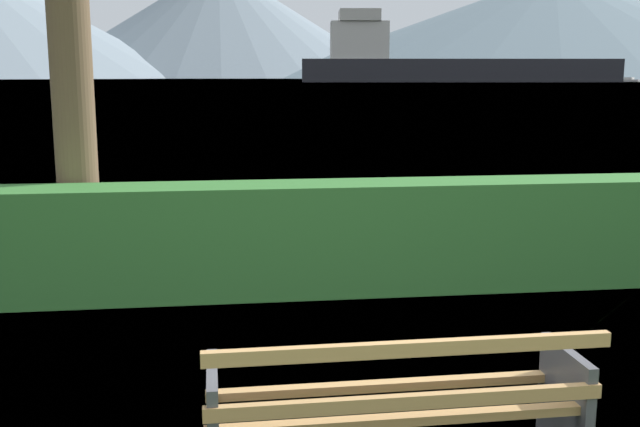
% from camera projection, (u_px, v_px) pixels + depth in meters
% --- Properties ---
extents(water_surface, '(620.00, 620.00, 0.00)m').
position_uv_depth(water_surface, '(222.00, 80.00, 304.77)').
color(water_surface, '#6B8EA3').
rests_on(water_surface, ground_plane).
extents(park_bench, '(1.81, 0.59, 0.87)m').
position_uv_depth(park_bench, '(397.00, 411.00, 3.55)').
color(park_bench, tan).
rests_on(park_bench, ground_plane).
extents(hedge_row, '(8.53, 0.63, 1.02)m').
position_uv_depth(hedge_row, '(310.00, 238.00, 6.96)').
color(hedge_row, '#387A33').
rests_on(hedge_row, ground_plane).
extents(cargo_ship_large, '(94.42, 24.78, 20.80)m').
position_uv_depth(cargo_ship_large, '(435.00, 62.00, 223.39)').
color(cargo_ship_large, '#232328').
rests_on(cargo_ship_large, water_surface).
extents(fishing_boat_near, '(6.02, 7.04, 1.35)m').
position_uv_depth(fishing_boat_near, '(629.00, 80.00, 232.56)').
color(fishing_boat_near, silver).
rests_on(fishing_boat_near, water_surface).
extents(sailboat_mid, '(8.15, 8.57, 1.96)m').
position_uv_depth(sailboat_mid, '(539.00, 79.00, 244.65)').
color(sailboat_mid, gold).
rests_on(sailboat_mid, water_surface).
extents(tender_far, '(4.38, 2.61, 1.47)m').
position_uv_depth(tender_far, '(325.00, 80.00, 235.25)').
color(tender_far, gold).
rests_on(tender_far, water_surface).
extents(distant_hills, '(794.71, 428.58, 86.74)m').
position_uv_depth(distant_hills, '(290.00, 21.00, 539.29)').
color(distant_hills, gray).
rests_on(distant_hills, ground_plane).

